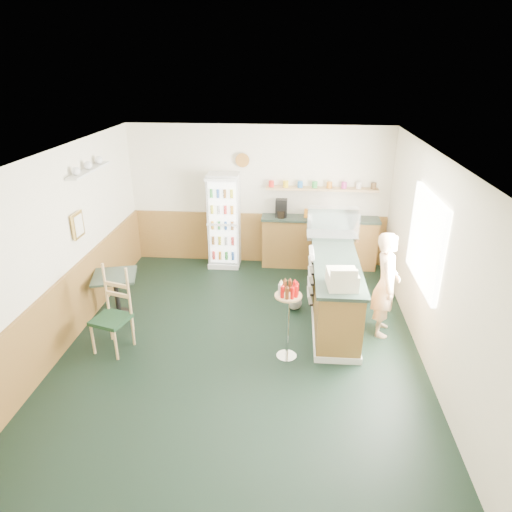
# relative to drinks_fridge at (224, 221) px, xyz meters

# --- Properties ---
(ground) EXTENTS (6.00, 6.00, 0.00)m
(ground) POSITION_rel_drinks_fridge_xyz_m (0.65, -2.74, -0.91)
(ground) COLOR black
(ground) RESTS_ON ground
(room_envelope) EXTENTS (5.04, 6.02, 2.72)m
(room_envelope) POSITION_rel_drinks_fridge_xyz_m (0.42, -2.01, 0.61)
(room_envelope) COLOR silver
(room_envelope) RESTS_ON ground
(service_counter) EXTENTS (0.68, 3.01, 1.01)m
(service_counter) POSITION_rel_drinks_fridge_xyz_m (2.00, -1.67, -0.45)
(service_counter) COLOR olive
(service_counter) RESTS_ON ground
(back_counter) EXTENTS (2.24, 0.42, 1.69)m
(back_counter) POSITION_rel_drinks_fridge_xyz_m (1.84, 0.06, -0.36)
(back_counter) COLOR olive
(back_counter) RESTS_ON ground
(drinks_fridge) EXTENTS (0.60, 0.52, 1.82)m
(drinks_fridge) POSITION_rel_drinks_fridge_xyz_m (0.00, 0.00, 0.00)
(drinks_fridge) COLOR silver
(drinks_fridge) RESTS_ON ground
(display_case) EXTENTS (0.85, 0.45, 0.49)m
(display_case) POSITION_rel_drinks_fridge_xyz_m (2.00, -0.97, 0.34)
(display_case) COLOR silver
(display_case) RESTS_ON service_counter
(cash_register) EXTENTS (0.42, 0.43, 0.22)m
(cash_register) POSITION_rel_drinks_fridge_xyz_m (2.00, -2.84, 0.21)
(cash_register) COLOR beige
(cash_register) RESTS_ON service_counter
(shopkeeper) EXTENTS (0.45, 0.58, 1.58)m
(shopkeeper) POSITION_rel_drinks_fridge_xyz_m (2.70, -2.27, -0.12)
(shopkeeper) COLOR tan
(shopkeeper) RESTS_ON ground
(condiment_stand) EXTENTS (0.36, 0.36, 1.12)m
(condiment_stand) POSITION_rel_drinks_fridge_xyz_m (1.30, -3.03, -0.14)
(condiment_stand) COLOR silver
(condiment_stand) RESTS_ON ground
(newspaper_rack) EXTENTS (0.09, 0.43, 0.87)m
(newspaper_rack) POSITION_rel_drinks_fridge_xyz_m (1.64, -1.79, -0.25)
(newspaper_rack) COLOR black
(newspaper_rack) RESTS_ON ground
(cafe_table) EXTENTS (0.79, 0.79, 0.71)m
(cafe_table) POSITION_rel_drinks_fridge_xyz_m (-1.40, -2.13, -0.41)
(cafe_table) COLOR black
(cafe_table) RESTS_ON ground
(cafe_chair) EXTENTS (0.56, 0.56, 1.21)m
(cafe_chair) POSITION_rel_drinks_fridge_xyz_m (-1.12, -2.96, -0.28)
(cafe_chair) COLOR black
(cafe_chair) RESTS_ON ground
(dog_doorstop) EXTENTS (0.24, 0.31, 0.29)m
(dog_doorstop) POSITION_rel_drinks_fridge_xyz_m (1.40, -1.73, -0.78)
(dog_doorstop) COLOR gray
(dog_doorstop) RESTS_ON ground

